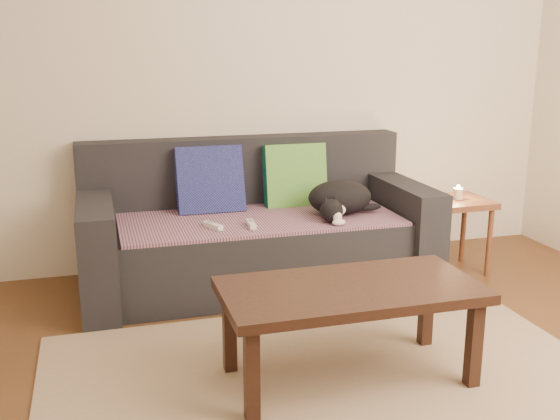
{
  "coord_description": "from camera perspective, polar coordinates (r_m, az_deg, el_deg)",
  "views": [
    {
      "loc": [
        -0.93,
        -2.21,
        1.46
      ],
      "look_at": [
        0.05,
        1.2,
        0.55
      ],
      "focal_mm": 42.0,
      "sensor_mm": 36.0,
      "label": 1
    }
  ],
  "objects": [
    {
      "name": "wii_remote_b",
      "position": [
        3.73,
        -2.53,
        -1.25
      ],
      "size": [
        0.04,
        0.15,
        0.03
      ],
      "primitive_type": "cube",
      "rotation": [
        0.0,
        0.0,
        1.51
      ],
      "color": "white",
      "rests_on": "throw_blanket"
    },
    {
      "name": "ground",
      "position": [
        2.81,
        6.07,
        -17.02
      ],
      "size": [
        4.5,
        4.5,
        0.0
      ],
      "primitive_type": "plane",
      "color": "brown",
      "rests_on": "ground"
    },
    {
      "name": "wii_remote_a",
      "position": [
        3.72,
        -5.86,
        -1.38
      ],
      "size": [
        0.1,
        0.15,
        0.03
      ],
      "primitive_type": "cube",
      "rotation": [
        0.0,
        0.0,
        2.01
      ],
      "color": "white",
      "rests_on": "throw_blanket"
    },
    {
      "name": "cat",
      "position": [
        3.99,
        5.21,
        0.99
      ],
      "size": [
        0.5,
        0.48,
        0.21
      ],
      "rotation": [
        0.0,
        0.0,
        0.37
      ],
      "color": "black",
      "rests_on": "throw_blanket"
    },
    {
      "name": "cushion_green",
      "position": [
        4.22,
        1.3,
        3.03
      ],
      "size": [
        0.4,
        0.17,
        0.41
      ],
      "primitive_type": "cube",
      "rotation": [
        -0.17,
        0.0,
        0.0
      ],
      "color": "#0D5845",
      "rests_on": "throw_blanket"
    },
    {
      "name": "back_wall",
      "position": [
        4.32,
        -3.66,
        12.22
      ],
      "size": [
        4.5,
        0.04,
        2.6
      ],
      "primitive_type": "cube",
      "color": "beige",
      "rests_on": "ground"
    },
    {
      "name": "side_table",
      "position": [
        4.38,
        15.14,
        -0.15
      ],
      "size": [
        0.39,
        0.39,
        0.48
      ],
      "color": "brown",
      "rests_on": "ground"
    },
    {
      "name": "rug",
      "position": [
        2.92,
        4.93,
        -15.48
      ],
      "size": [
        2.5,
        1.8,
        0.01
      ],
      "primitive_type": "cube",
      "color": "gray",
      "rests_on": "ground"
    },
    {
      "name": "cushion_navy",
      "position": [
        4.09,
        -6.14,
        2.6
      ],
      "size": [
        0.41,
        0.21,
        0.43
      ],
      "primitive_type": "cube",
      "rotation": [
        -0.28,
        0.0,
        0.0
      ],
      "color": "#13124E",
      "rests_on": "throw_blanket"
    },
    {
      "name": "sofa",
      "position": [
        4.06,
        -2.13,
        -2.09
      ],
      "size": [
        2.1,
        0.94,
        0.87
      ],
      "color": "#232328",
      "rests_on": "ground"
    },
    {
      "name": "coffee_table",
      "position": [
        2.87,
        6.12,
        -7.59
      ],
      "size": [
        1.12,
        0.56,
        0.45
      ],
      "color": "#331A13",
      "rests_on": "rug"
    },
    {
      "name": "throw_blanket",
      "position": [
        3.94,
        -1.82,
        -0.77
      ],
      "size": [
        1.66,
        0.74,
        0.02
      ],
      "primitive_type": "cube",
      "color": "#422647",
      "rests_on": "sofa"
    },
    {
      "name": "candle",
      "position": [
        4.35,
        15.24,
        1.41
      ],
      "size": [
        0.06,
        0.06,
        0.09
      ],
      "color": "beige",
      "rests_on": "side_table"
    }
  ]
}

